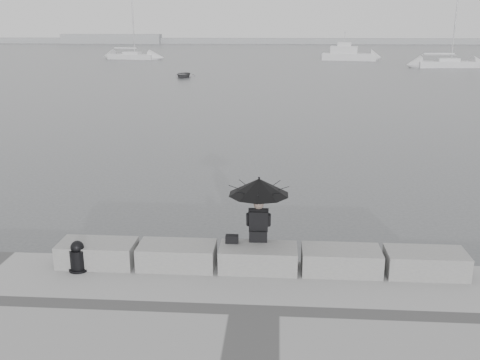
# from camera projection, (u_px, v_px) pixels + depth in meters

# --- Properties ---
(ground) EXTENTS (360.00, 360.00, 0.00)m
(ground) POSITION_uv_depth(u_px,v_px,m) (259.00, 281.00, 11.70)
(ground) COLOR #444649
(ground) RESTS_ON ground
(stone_block_far_left) EXTENTS (1.60, 0.80, 0.50)m
(stone_block_far_left) POSITION_uv_depth(u_px,v_px,m) (98.00, 253.00, 11.29)
(stone_block_far_left) COLOR slate
(stone_block_far_left) RESTS_ON promenade
(stone_block_left) EXTENTS (1.60, 0.80, 0.50)m
(stone_block_left) POSITION_uv_depth(u_px,v_px,m) (177.00, 256.00, 11.18)
(stone_block_left) COLOR slate
(stone_block_left) RESTS_ON promenade
(stone_block_centre) EXTENTS (1.60, 0.80, 0.50)m
(stone_block_centre) POSITION_uv_depth(u_px,v_px,m) (258.00, 258.00, 11.06)
(stone_block_centre) COLOR slate
(stone_block_centre) RESTS_ON promenade
(stone_block_right) EXTENTS (1.60, 0.80, 0.50)m
(stone_block_right) POSITION_uv_depth(u_px,v_px,m) (341.00, 261.00, 10.94)
(stone_block_right) COLOR slate
(stone_block_right) RESTS_ON promenade
(stone_block_far_right) EXTENTS (1.60, 0.80, 0.50)m
(stone_block_far_right) POSITION_uv_depth(u_px,v_px,m) (426.00, 263.00, 10.83)
(stone_block_far_right) COLOR slate
(stone_block_far_right) RESTS_ON promenade
(seated_person) EXTENTS (1.28, 1.28, 1.39)m
(seated_person) POSITION_uv_depth(u_px,v_px,m) (259.00, 194.00, 11.08)
(seated_person) COLOR black
(seated_person) RESTS_ON stone_block_centre
(bag) EXTENTS (0.26, 0.15, 0.17)m
(bag) POSITION_uv_depth(u_px,v_px,m) (232.00, 239.00, 11.17)
(bag) COLOR black
(bag) RESTS_ON stone_block_centre
(mooring_bollard) EXTENTS (0.41, 0.41, 0.66)m
(mooring_bollard) POSITION_uv_depth(u_px,v_px,m) (78.00, 258.00, 10.99)
(mooring_bollard) COLOR black
(mooring_bollard) RESTS_ON promenade
(distant_landmass) EXTENTS (180.00, 8.00, 2.80)m
(distant_landmass) POSITION_uv_depth(u_px,v_px,m) (251.00, 41.00, 160.00)
(distant_landmass) COLOR gray
(distant_landmass) RESTS_ON ground
(sailboat_left) EXTENTS (8.21, 4.11, 12.90)m
(sailboat_left) POSITION_uv_depth(u_px,v_px,m) (132.00, 56.00, 87.44)
(sailboat_left) COLOR #B8B8BA
(sailboat_left) RESTS_ON ground
(sailboat_right) EXTENTS (8.36, 3.34, 12.90)m
(sailboat_right) POSITION_uv_depth(u_px,v_px,m) (447.00, 63.00, 70.49)
(sailboat_right) COLOR #B8B8BA
(sailboat_right) RESTS_ON ground
(motor_cruiser) EXTENTS (8.64, 4.08, 4.50)m
(motor_cruiser) POSITION_uv_depth(u_px,v_px,m) (349.00, 55.00, 84.47)
(motor_cruiser) COLOR #B8B8BA
(motor_cruiser) RESTS_ON ground
(dinghy) EXTENTS (3.25, 1.53, 0.54)m
(dinghy) POSITION_uv_depth(u_px,v_px,m) (183.00, 75.00, 57.25)
(dinghy) COLOR slate
(dinghy) RESTS_ON ground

